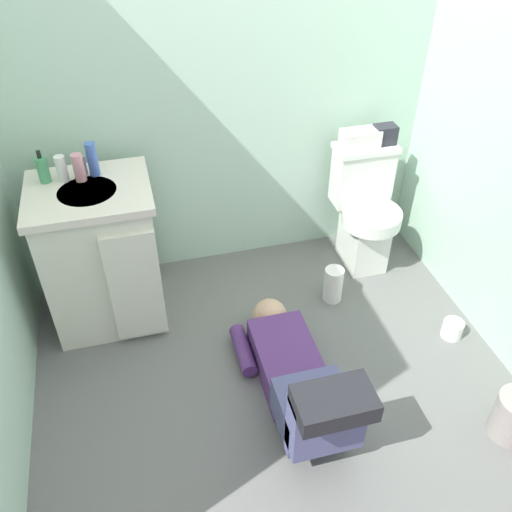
{
  "coord_description": "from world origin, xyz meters",
  "views": [
    {
      "loc": [
        -0.54,
        -1.77,
        2.2
      ],
      "look_at": [
        0.02,
        0.34,
        0.45
      ],
      "focal_mm": 38.27,
      "sensor_mm": 36.0,
      "label": 1
    }
  ],
  "objects_px": {
    "person_plumber": "(299,379)",
    "toiletry_bag": "(385,135)",
    "paper_towel_roll": "(333,284)",
    "toilet_paper_roll": "(452,329)",
    "bottle_blue": "(92,159)",
    "faucet": "(84,166)",
    "bottle_white": "(62,169)",
    "bottle_pink": "(79,168)",
    "soap_dispenser": "(43,169)",
    "tissue_box": "(360,138)",
    "toilet": "(364,210)",
    "vanity_cabinet": "(102,255)"
  },
  "relations": [
    {
      "from": "vanity_cabinet",
      "to": "tissue_box",
      "type": "height_order",
      "value": "tissue_box"
    },
    {
      "from": "soap_dispenser",
      "to": "bottle_white",
      "type": "height_order",
      "value": "soap_dispenser"
    },
    {
      "from": "vanity_cabinet",
      "to": "bottle_white",
      "type": "relative_size",
      "value": 6.16
    },
    {
      "from": "faucet",
      "to": "bottle_blue",
      "type": "xyz_separation_m",
      "value": [
        0.05,
        -0.01,
        0.04
      ]
    },
    {
      "from": "person_plumber",
      "to": "bottle_pink",
      "type": "bearing_deg",
      "value": 131.4
    },
    {
      "from": "vanity_cabinet",
      "to": "paper_towel_roll",
      "type": "distance_m",
      "value": 1.3
    },
    {
      "from": "soap_dispenser",
      "to": "bottle_pink",
      "type": "height_order",
      "value": "soap_dispenser"
    },
    {
      "from": "bottle_white",
      "to": "paper_towel_roll",
      "type": "height_order",
      "value": "bottle_white"
    },
    {
      "from": "toilet",
      "to": "bottle_white",
      "type": "height_order",
      "value": "bottle_white"
    },
    {
      "from": "toiletry_bag",
      "to": "paper_towel_roll",
      "type": "height_order",
      "value": "toiletry_bag"
    },
    {
      "from": "person_plumber",
      "to": "toiletry_bag",
      "type": "height_order",
      "value": "toiletry_bag"
    },
    {
      "from": "person_plumber",
      "to": "faucet",
      "type": "bearing_deg",
      "value": 129.13
    },
    {
      "from": "toiletry_bag",
      "to": "bottle_blue",
      "type": "relative_size",
      "value": 0.72
    },
    {
      "from": "person_plumber",
      "to": "toilet_paper_roll",
      "type": "bearing_deg",
      "value": 12.28
    },
    {
      "from": "toilet",
      "to": "bottle_white",
      "type": "xyz_separation_m",
      "value": [
        -1.65,
        0.0,
        0.52
      ]
    },
    {
      "from": "paper_towel_roll",
      "to": "toilet_paper_roll",
      "type": "bearing_deg",
      "value": -40.31
    },
    {
      "from": "person_plumber",
      "to": "tissue_box",
      "type": "distance_m",
      "value": 1.41
    },
    {
      "from": "faucet",
      "to": "tissue_box",
      "type": "relative_size",
      "value": 0.45
    },
    {
      "from": "vanity_cabinet",
      "to": "toilet_paper_roll",
      "type": "height_order",
      "value": "vanity_cabinet"
    },
    {
      "from": "tissue_box",
      "to": "bottle_blue",
      "type": "distance_m",
      "value": 1.46
    },
    {
      "from": "tissue_box",
      "to": "bottle_blue",
      "type": "relative_size",
      "value": 1.28
    },
    {
      "from": "toiletry_bag",
      "to": "bottle_blue",
      "type": "height_order",
      "value": "bottle_blue"
    },
    {
      "from": "faucet",
      "to": "paper_towel_roll",
      "type": "height_order",
      "value": "faucet"
    },
    {
      "from": "toilet",
      "to": "toiletry_bag",
      "type": "height_order",
      "value": "toiletry_bag"
    },
    {
      "from": "bottle_white",
      "to": "bottle_pink",
      "type": "xyz_separation_m",
      "value": [
        0.08,
        -0.02,
        0.0
      ]
    },
    {
      "from": "tissue_box",
      "to": "bottle_white",
      "type": "height_order",
      "value": "bottle_white"
    },
    {
      "from": "bottle_white",
      "to": "bottle_blue",
      "type": "bearing_deg",
      "value": 8.72
    },
    {
      "from": "toilet",
      "to": "person_plumber",
      "type": "xyz_separation_m",
      "value": [
        -0.73,
        -0.97,
        -0.19
      ]
    },
    {
      "from": "bottle_pink",
      "to": "toilet_paper_roll",
      "type": "xyz_separation_m",
      "value": [
        1.79,
        -0.75,
        -0.84
      ]
    },
    {
      "from": "faucet",
      "to": "bottle_white",
      "type": "bearing_deg",
      "value": -160.46
    },
    {
      "from": "paper_towel_roll",
      "to": "toilet_paper_roll",
      "type": "relative_size",
      "value": 1.98
    },
    {
      "from": "toilet",
      "to": "bottle_pink",
      "type": "xyz_separation_m",
      "value": [
        -1.57,
        -0.02,
        0.52
      ]
    },
    {
      "from": "toilet",
      "to": "toiletry_bag",
      "type": "distance_m",
      "value": 0.46
    },
    {
      "from": "bottle_pink",
      "to": "person_plumber",
      "type": "bearing_deg",
      "value": -48.6
    },
    {
      "from": "toiletry_bag",
      "to": "paper_towel_roll",
      "type": "relative_size",
      "value": 0.57
    },
    {
      "from": "toiletry_bag",
      "to": "vanity_cabinet",
      "type": "bearing_deg",
      "value": -173.07
    },
    {
      "from": "toilet",
      "to": "vanity_cabinet",
      "type": "distance_m",
      "value": 1.55
    },
    {
      "from": "vanity_cabinet",
      "to": "tissue_box",
      "type": "relative_size",
      "value": 3.73
    },
    {
      "from": "faucet",
      "to": "toiletry_bag",
      "type": "xyz_separation_m",
      "value": [
        1.65,
        0.05,
        -0.06
      ]
    },
    {
      "from": "soap_dispenser",
      "to": "tissue_box",
      "type": "bearing_deg",
      "value": 2.51
    },
    {
      "from": "toilet",
      "to": "faucet",
      "type": "bearing_deg",
      "value": 178.64
    },
    {
      "from": "bottle_white",
      "to": "tissue_box",
      "type": "bearing_deg",
      "value": 3.23
    },
    {
      "from": "faucet",
      "to": "person_plumber",
      "type": "xyz_separation_m",
      "value": [
        0.82,
        -1.01,
        -0.69
      ]
    },
    {
      "from": "soap_dispenser",
      "to": "bottle_pink",
      "type": "bearing_deg",
      "value": -10.73
    },
    {
      "from": "bottle_white",
      "to": "faucet",
      "type": "bearing_deg",
      "value": 19.54
    },
    {
      "from": "toilet",
      "to": "bottle_blue",
      "type": "xyz_separation_m",
      "value": [
        -1.5,
        0.02,
        0.54
      ]
    },
    {
      "from": "faucet",
      "to": "toiletry_bag",
      "type": "bearing_deg",
      "value": 1.87
    },
    {
      "from": "bottle_pink",
      "to": "tissue_box",
      "type": "bearing_deg",
      "value": 3.97
    },
    {
      "from": "soap_dispenser",
      "to": "bottle_white",
      "type": "distance_m",
      "value": 0.09
    },
    {
      "from": "person_plumber",
      "to": "paper_towel_roll",
      "type": "relative_size",
      "value": 4.88
    }
  ]
}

